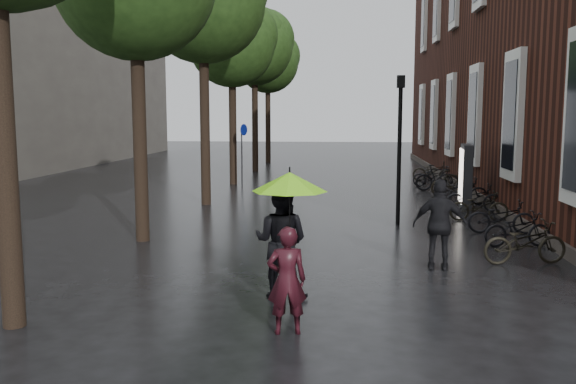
# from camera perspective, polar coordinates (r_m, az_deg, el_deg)

# --- Properties ---
(ground) EXTENTS (120.00, 120.00, 0.00)m
(ground) POSITION_cam_1_polar(r_m,az_deg,el_deg) (7.76, -0.49, -15.82)
(ground) COLOR black
(street_trees) EXTENTS (4.33, 34.03, 8.91)m
(street_trees) POSITION_cam_1_polar(r_m,az_deg,el_deg) (23.71, -6.54, 15.26)
(street_trees) COLOR black
(street_trees) RESTS_ON ground
(person_burgundy) EXTENTS (0.61, 0.46, 1.52)m
(person_burgundy) POSITION_cam_1_polar(r_m,az_deg,el_deg) (8.52, -0.11, -8.26)
(person_burgundy) COLOR black
(person_burgundy) RESTS_ON ground
(person_black) EXTENTS (1.08, 0.94, 1.92)m
(person_black) POSITION_cam_1_polar(r_m,az_deg,el_deg) (10.08, -0.65, -4.64)
(person_black) COLOR black
(person_black) RESTS_ON ground
(lime_umbrella) EXTENTS (1.15, 1.15, 1.69)m
(lime_umbrella) POSITION_cam_1_polar(r_m,az_deg,el_deg) (9.13, 0.15, 0.95)
(lime_umbrella) COLOR black
(lime_umbrella) RESTS_ON ground
(pedestrian_walking) EXTENTS (1.10, 0.59, 1.79)m
(pedestrian_walking) POSITION_cam_1_polar(r_m,az_deg,el_deg) (12.27, 14.05, -3.00)
(pedestrian_walking) COLOR black
(pedestrian_walking) RESTS_ON ground
(parked_bicycles) EXTENTS (2.18, 16.30, 1.05)m
(parked_bicycles) POSITION_cam_1_polar(r_m,az_deg,el_deg) (20.83, 16.02, -0.10)
(parked_bicycles) COLOR black
(parked_bicycles) RESTS_ON ground
(ad_lightbox) EXTENTS (0.31, 1.38, 2.08)m
(ad_lightbox) POSITION_cam_1_polar(r_m,az_deg,el_deg) (20.25, 16.28, 1.36)
(ad_lightbox) COLOR black
(ad_lightbox) RESTS_ON ground
(lamp_post) EXTENTS (0.21, 0.21, 4.08)m
(lamp_post) POSITION_cam_1_polar(r_m,az_deg,el_deg) (16.93, 10.41, 5.26)
(lamp_post) COLOR black
(lamp_post) RESTS_ON ground
(cycle_sign) EXTENTS (0.14, 0.48, 2.63)m
(cycle_sign) POSITION_cam_1_polar(r_m,az_deg,el_deg) (25.62, -4.26, 4.37)
(cycle_sign) COLOR #262628
(cycle_sign) RESTS_ON ground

